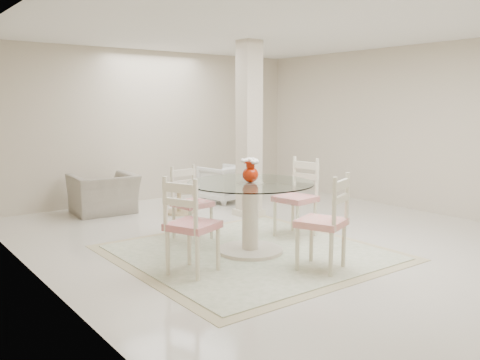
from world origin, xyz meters
TOP-DOWN VIEW (x-y plane):
  - ground at (0.00, 0.00)m, footprint 7.00×7.00m
  - room_shell at (0.00, 0.00)m, footprint 6.02×7.02m
  - column at (0.50, 1.30)m, footprint 0.30×0.30m
  - area_rug at (-0.76, -0.33)m, footprint 2.91×2.91m
  - dining_table at (-0.76, -0.33)m, footprint 1.47×1.47m
  - red_vase at (-0.75, -0.33)m, footprint 0.22×0.20m
  - dining_chair_east at (0.24, -0.10)m, footprint 0.52×0.52m
  - dining_chair_north at (-0.98, 0.66)m, footprint 0.46×0.46m
  - dining_chair_west at (-1.75, -0.58)m, footprint 0.59×0.59m
  - dining_chair_south at (-0.51, -1.33)m, footprint 0.59×0.59m
  - recliner_taupe at (-1.26, 2.83)m, footprint 1.02×0.90m
  - armchair_white at (0.87, 2.51)m, footprint 0.80×0.82m
  - side_table at (-0.30, 2.10)m, footprint 0.48×0.48m

SIDE VIEW (x-z plane):
  - ground at x=0.00m, z-range 0.00..0.00m
  - area_rug at x=-0.76m, z-range 0.00..0.02m
  - side_table at x=-0.30m, z-range -0.02..0.48m
  - recliner_taupe at x=-1.26m, z-range 0.00..0.63m
  - armchair_white at x=0.87m, z-range 0.00..0.66m
  - dining_table at x=-0.76m, z-range 0.01..0.86m
  - dining_chair_north at x=-0.98m, z-range 0.03..1.08m
  - dining_chair_west at x=-1.75m, z-range 0.03..1.17m
  - dining_chair_south at x=-0.51m, z-range 0.03..1.17m
  - dining_chair_east at x=0.24m, z-range 0.03..1.18m
  - red_vase at x=-0.75m, z-range 0.85..1.13m
  - column at x=0.50m, z-range 0.00..2.70m
  - room_shell at x=0.00m, z-range 0.50..3.21m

